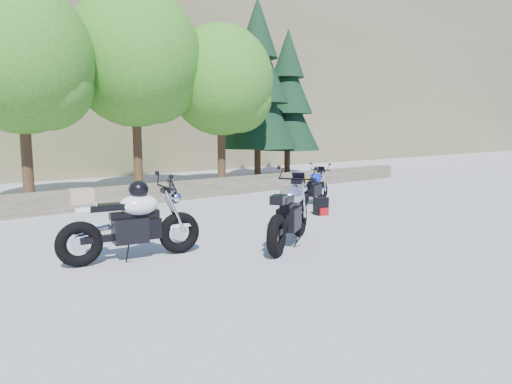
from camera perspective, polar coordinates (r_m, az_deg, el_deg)
ground at (r=8.25m, az=3.36°, el=-6.00°), size 90.00×90.00×0.00m
stone_wall at (r=12.73m, az=-13.69°, el=-0.22°), size 22.00×0.55×0.50m
hillside at (r=35.36m, az=-26.16°, el=15.93°), size 80.00×30.00×15.00m
tree_decid_left at (r=13.48m, az=-26.83°, el=14.04°), size 3.67×3.67×5.62m
tree_decid_mid at (r=14.99m, az=-14.45°, el=15.44°), size 4.08×4.08×6.24m
tree_decid_right at (r=15.83m, az=-3.95°, el=13.26°), size 3.54×3.54×5.41m
conifer_near at (r=18.36m, az=0.19°, el=13.07°), size 3.17×3.17×7.06m
conifer_far at (r=20.23m, az=3.99°, el=11.38°), size 2.82×2.82×6.27m
silver_bike at (r=7.78m, az=4.20°, el=-2.79°), size 1.96×1.30×1.11m
white_bike at (r=7.13m, az=-15.40°, el=-3.58°), size 2.17×0.72×1.21m
blue_bike at (r=12.26m, az=7.20°, el=0.52°), size 1.73×0.78×0.90m
backpack at (r=10.74m, az=8.14°, el=-1.79°), size 0.34×0.30×0.41m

